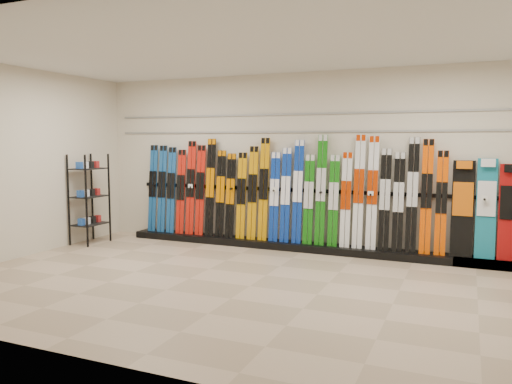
% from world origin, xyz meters
% --- Properties ---
extents(floor, '(8.00, 8.00, 0.00)m').
position_xyz_m(floor, '(0.00, 0.00, 0.00)').
color(floor, tan).
rests_on(floor, ground).
extents(back_wall, '(8.00, 0.00, 8.00)m').
position_xyz_m(back_wall, '(0.00, 2.50, 1.50)').
color(back_wall, beige).
rests_on(back_wall, floor).
extents(left_wall, '(0.00, 5.00, 5.00)m').
position_xyz_m(left_wall, '(-4.00, 0.00, 1.50)').
color(left_wall, beige).
rests_on(left_wall, floor).
extents(ceiling, '(8.00, 8.00, 0.00)m').
position_xyz_m(ceiling, '(0.00, 0.00, 3.00)').
color(ceiling, silver).
rests_on(ceiling, back_wall).
extents(ski_rack_base, '(8.00, 0.40, 0.12)m').
position_xyz_m(ski_rack_base, '(0.22, 2.28, 0.06)').
color(ski_rack_base, black).
rests_on(ski_rack_base, floor).
extents(skis, '(5.38, 0.19, 1.83)m').
position_xyz_m(skis, '(-0.43, 2.31, 0.94)').
color(skis, '#14498A').
rests_on(skis, ski_rack_base).
extents(snowboards, '(1.59, 0.25, 1.60)m').
position_xyz_m(snowboards, '(3.10, 2.35, 0.85)').
color(snowboards, black).
rests_on(snowboards, ski_rack_base).
extents(accessory_rack, '(0.40, 0.60, 1.61)m').
position_xyz_m(accessory_rack, '(-3.75, 1.34, 0.81)').
color(accessory_rack, black).
rests_on(accessory_rack, floor).
extents(slatwall_rail_0, '(7.60, 0.02, 0.03)m').
position_xyz_m(slatwall_rail_0, '(0.00, 2.48, 2.00)').
color(slatwall_rail_0, gray).
rests_on(slatwall_rail_0, back_wall).
extents(slatwall_rail_1, '(7.60, 0.02, 0.03)m').
position_xyz_m(slatwall_rail_1, '(0.00, 2.48, 2.30)').
color(slatwall_rail_1, gray).
rests_on(slatwall_rail_1, back_wall).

